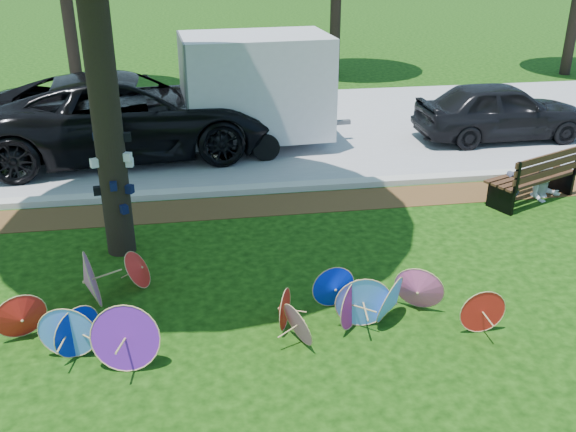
{
  "coord_description": "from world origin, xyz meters",
  "views": [
    {
      "loc": [
        -0.84,
        -6.4,
        4.75
      ],
      "look_at": [
        0.5,
        2.0,
        0.9
      ],
      "focal_mm": 40.0,
      "sensor_mm": 36.0,
      "label": 1
    }
  ],
  "objects_px": {
    "black_van": "(128,115)",
    "person_left": "(513,173)",
    "parasol_pile": "(231,306)",
    "person_right": "(549,165)",
    "park_bench": "(531,175)",
    "cargo_trailer": "(256,86)",
    "dark_pickup": "(501,111)"
  },
  "relations": [
    {
      "from": "parasol_pile",
      "to": "park_bench",
      "type": "xyz_separation_m",
      "value": [
        5.89,
        3.42,
        0.15
      ]
    },
    {
      "from": "cargo_trailer",
      "to": "person_left",
      "type": "relative_size",
      "value": 2.96
    },
    {
      "from": "parasol_pile",
      "to": "person_left",
      "type": "relative_size",
      "value": 5.81
    },
    {
      "from": "person_left",
      "to": "person_right",
      "type": "relative_size",
      "value": 0.82
    },
    {
      "from": "black_van",
      "to": "parasol_pile",
      "type": "bearing_deg",
      "value": -172.32
    },
    {
      "from": "parasol_pile",
      "to": "dark_pickup",
      "type": "distance_m",
      "value": 10.04
    },
    {
      "from": "dark_pickup",
      "to": "parasol_pile",
      "type": "bearing_deg",
      "value": 134.47
    },
    {
      "from": "parasol_pile",
      "to": "black_van",
      "type": "relative_size",
      "value": 0.97
    },
    {
      "from": "parasol_pile",
      "to": "park_bench",
      "type": "distance_m",
      "value": 6.82
    },
    {
      "from": "dark_pickup",
      "to": "park_bench",
      "type": "xyz_separation_m",
      "value": [
        -1.17,
        -3.71,
        -0.2
      ]
    },
    {
      "from": "black_van",
      "to": "person_left",
      "type": "relative_size",
      "value": 5.98
    },
    {
      "from": "black_van",
      "to": "park_bench",
      "type": "bearing_deg",
      "value": -122.8
    },
    {
      "from": "park_bench",
      "to": "parasol_pile",
      "type": "bearing_deg",
      "value": -173.63
    },
    {
      "from": "parasol_pile",
      "to": "person_left",
      "type": "xyz_separation_m",
      "value": [
        5.54,
        3.47,
        0.2
      ]
    },
    {
      "from": "parasol_pile",
      "to": "person_right",
      "type": "relative_size",
      "value": 4.78
    },
    {
      "from": "dark_pickup",
      "to": "park_bench",
      "type": "relative_size",
      "value": 2.13
    },
    {
      "from": "black_van",
      "to": "park_bench",
      "type": "relative_size",
      "value": 3.41
    },
    {
      "from": "parasol_pile",
      "to": "black_van",
      "type": "height_order",
      "value": "black_van"
    },
    {
      "from": "person_left",
      "to": "black_van",
      "type": "bearing_deg",
      "value": 147.13
    },
    {
      "from": "black_van",
      "to": "dark_pickup",
      "type": "relative_size",
      "value": 1.6
    },
    {
      "from": "dark_pickup",
      "to": "person_left",
      "type": "bearing_deg",
      "value": 156.64
    },
    {
      "from": "dark_pickup",
      "to": "person_right",
      "type": "relative_size",
      "value": 3.08
    },
    {
      "from": "parasol_pile",
      "to": "person_right",
      "type": "bearing_deg",
      "value": 29.08
    },
    {
      "from": "person_right",
      "to": "dark_pickup",
      "type": "bearing_deg",
      "value": 78.86
    },
    {
      "from": "black_van",
      "to": "person_right",
      "type": "bearing_deg",
      "value": -121.47
    },
    {
      "from": "person_left",
      "to": "parasol_pile",
      "type": "bearing_deg",
      "value": -152.61
    },
    {
      "from": "dark_pickup",
      "to": "person_right",
      "type": "height_order",
      "value": "dark_pickup"
    },
    {
      "from": "parasol_pile",
      "to": "cargo_trailer",
      "type": "distance_m",
      "value": 7.66
    },
    {
      "from": "parasol_pile",
      "to": "black_van",
      "type": "xyz_separation_m",
      "value": [
        -1.71,
        7.36,
        0.56
      ]
    },
    {
      "from": "person_right",
      "to": "person_left",
      "type": "bearing_deg",
      "value": -178.52
    },
    {
      "from": "dark_pickup",
      "to": "park_bench",
      "type": "distance_m",
      "value": 3.89
    },
    {
      "from": "parasol_pile",
      "to": "person_right",
      "type": "xyz_separation_m",
      "value": [
        6.24,
        3.47,
        0.32
      ]
    }
  ]
}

